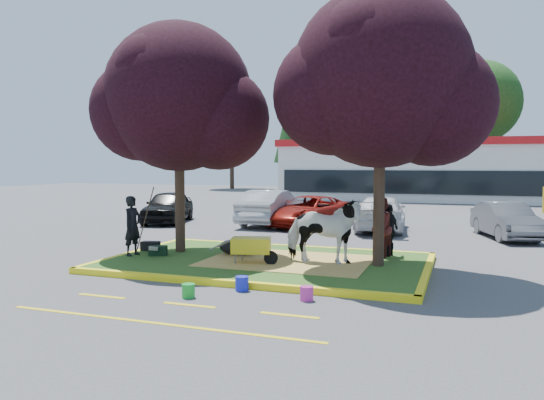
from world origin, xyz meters
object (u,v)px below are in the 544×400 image
(handler, at_px, (133,226))
(bucket_pink, at_px, (307,293))
(calf, at_px, (236,247))
(wheelbarrow, at_px, (252,246))
(car_black, at_px, (168,207))
(car_silver, at_px, (271,207))
(bucket_blue, at_px, (242,284))
(bucket_green, at_px, (188,291))
(cow, at_px, (323,231))

(handler, height_order, bucket_pink, handler)
(calf, relative_size, wheelbarrow, 0.57)
(car_black, height_order, car_silver, car_silver)
(bucket_blue, bearing_deg, handler, 152.60)
(wheelbarrow, relative_size, bucket_green, 6.22)
(cow, height_order, calf, cow)
(wheelbarrow, height_order, bucket_green, wheelbarrow)
(wheelbarrow, distance_m, bucket_green, 3.11)
(bucket_pink, distance_m, car_black, 14.76)
(bucket_green, distance_m, bucket_pink, 2.37)
(bucket_blue, bearing_deg, cow, 68.24)
(bucket_green, bearing_deg, car_silver, 102.43)
(cow, height_order, car_black, cow)
(cow, xyz_separation_m, calf, (-2.60, 0.50, -0.62))
(calf, relative_size, car_silver, 0.22)
(wheelbarrow, relative_size, bucket_blue, 5.74)
(cow, distance_m, wheelbarrow, 1.85)
(bucket_green, relative_size, car_silver, 0.06)
(calf, bearing_deg, cow, -10.50)
(calf, bearing_deg, handler, -158.76)
(calf, relative_size, bucket_green, 3.57)
(car_black, bearing_deg, bucket_blue, -69.08)
(wheelbarrow, relative_size, bucket_pink, 6.20)
(handler, relative_size, bucket_pink, 5.82)
(cow, xyz_separation_m, bucket_pink, (0.44, -3.00, -0.85))
(bucket_blue, xyz_separation_m, car_silver, (-3.53, 11.57, 0.61))
(bucket_pink, height_order, car_silver, car_silver)
(handler, relative_size, wheelbarrow, 0.94)
(handler, relative_size, bucket_blue, 5.39)
(car_black, relative_size, car_silver, 0.92)
(bucket_green, bearing_deg, handler, 137.98)
(bucket_pink, bearing_deg, wheelbarrow, 131.13)
(handler, distance_m, bucket_green, 4.66)
(bucket_pink, height_order, bucket_blue, bucket_blue)
(bucket_pink, bearing_deg, cow, 98.32)
(calf, xyz_separation_m, bucket_green, (0.74, -4.09, -0.23))
(cow, distance_m, car_silver, 10.00)
(wheelbarrow, xyz_separation_m, bucket_blue, (0.66, -2.17, -0.45))
(cow, relative_size, wheelbarrow, 1.14)
(bucket_green, xyz_separation_m, bucket_pink, (2.30, 0.58, 0.00))
(calf, height_order, car_silver, car_silver)
(car_black, xyz_separation_m, car_silver, (4.70, 0.80, 0.04))
(calf, relative_size, bucket_pink, 3.56)
(cow, height_order, wheelbarrow, cow)
(handler, xyz_separation_m, bucket_pink, (5.70, -2.48, -0.83))
(bucket_green, xyz_separation_m, car_silver, (-2.75, 12.46, 0.62))
(bucket_blue, relative_size, car_black, 0.07)
(cow, xyz_separation_m, wheelbarrow, (-1.73, -0.52, -0.39))
(wheelbarrow, distance_m, bucket_blue, 2.31)
(car_black, bearing_deg, bucket_green, -73.92)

